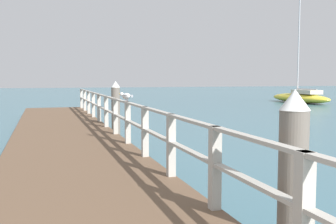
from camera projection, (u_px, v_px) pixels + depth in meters
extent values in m
cube|color=brown|center=(66.00, 143.00, 10.58)|extent=(2.80, 21.44, 0.36)
cube|color=#B2ADA3|center=(304.00, 214.00, 3.06)|extent=(0.12, 0.12, 0.98)
cube|color=#B2ADA3|center=(215.00, 168.00, 4.63)|extent=(0.12, 0.12, 0.98)
cube|color=#B2ADA3|center=(171.00, 145.00, 6.20)|extent=(0.12, 0.12, 0.98)
cube|color=#B2ADA3|center=(145.00, 132.00, 7.77)|extent=(0.12, 0.12, 0.98)
cube|color=#B2ADA3|center=(128.00, 123.00, 9.34)|extent=(0.12, 0.12, 0.98)
cube|color=#B2ADA3|center=(115.00, 116.00, 10.91)|extent=(0.12, 0.12, 0.98)
cube|color=#B2ADA3|center=(106.00, 111.00, 12.49)|extent=(0.12, 0.12, 0.98)
cube|color=#B2ADA3|center=(99.00, 108.00, 14.06)|extent=(0.12, 0.12, 0.98)
cube|color=#B2ADA3|center=(93.00, 105.00, 15.63)|extent=(0.12, 0.12, 0.98)
cube|color=#B2ADA3|center=(89.00, 102.00, 17.20)|extent=(0.12, 0.12, 0.98)
cube|color=#B2ADA3|center=(85.00, 100.00, 18.77)|extent=(0.12, 0.12, 0.98)
cube|color=#B2ADA3|center=(81.00, 98.00, 20.34)|extent=(0.12, 0.12, 0.98)
cube|color=#B2ADA3|center=(115.00, 99.00, 10.87)|extent=(0.10, 19.84, 0.04)
cube|color=#B2ADA3|center=(115.00, 114.00, 10.91)|extent=(0.10, 19.84, 0.04)
cylinder|color=#6B6056|center=(292.00, 192.00, 3.83)|extent=(0.28, 0.28, 1.59)
cone|color=white|center=(295.00, 100.00, 3.76)|extent=(0.29, 0.29, 0.20)
cylinder|color=#6B6056|center=(116.00, 112.00, 13.01)|extent=(0.28, 0.28, 1.59)
cone|color=white|center=(115.00, 84.00, 12.94)|extent=(0.29, 0.29, 0.20)
ellipsoid|color=white|center=(126.00, 96.00, 9.41)|extent=(0.24, 0.31, 0.15)
sphere|color=white|center=(122.00, 94.00, 9.53)|extent=(0.09, 0.09, 0.09)
cone|color=gold|center=(120.00, 94.00, 9.58)|extent=(0.04, 0.06, 0.02)
cone|color=#939399|center=(131.00, 96.00, 9.29)|extent=(0.10, 0.10, 0.07)
ellipsoid|color=#939399|center=(126.00, 95.00, 9.41)|extent=(0.26, 0.28, 0.04)
cylinder|color=tan|center=(126.00, 100.00, 9.40)|extent=(0.01, 0.01, 0.05)
cylinder|color=tan|center=(128.00, 100.00, 9.43)|extent=(0.01, 0.01, 0.05)
ellipsoid|color=gold|center=(300.00, 98.00, 30.36)|extent=(2.15, 6.36, 0.71)
cylinder|color=#B2B2B7|center=(299.00, 41.00, 30.29)|extent=(0.10, 0.10, 8.01)
cylinder|color=#B2B2B7|center=(307.00, 89.00, 29.56)|extent=(0.13, 2.21, 0.08)
cube|color=beige|center=(306.00, 92.00, 29.60)|extent=(1.17, 2.30, 0.30)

